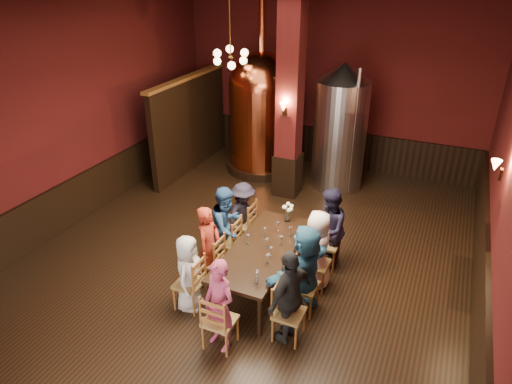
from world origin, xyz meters
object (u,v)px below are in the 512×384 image
at_px(dining_table, 263,251).
at_px(person_1, 209,247).
at_px(person_0, 188,273).
at_px(copper_kettle, 262,111).
at_px(steel_vessel, 340,128).
at_px(rose_vase, 288,210).
at_px(person_2, 227,226).

height_order(dining_table, person_1, person_1).
xyz_separation_m(person_0, person_1, (-0.00, 0.67, 0.09)).
relative_size(copper_kettle, steel_vessel, 1.45).
distance_m(steel_vessel, rose_vase, 3.42).
height_order(dining_table, rose_vase, rose_vase).
bearing_deg(person_2, steel_vessel, -3.24).
distance_m(person_0, copper_kettle, 5.77).
relative_size(person_1, copper_kettle, 0.34).
bearing_deg(dining_table, person_2, 158.78).
xyz_separation_m(person_1, person_2, (-0.00, 0.66, 0.03)).
distance_m(dining_table, rose_vase, 1.05).
relative_size(dining_table, rose_vase, 6.55).
xyz_separation_m(dining_table, copper_kettle, (-2.02, 4.57, 0.91)).
height_order(person_1, steel_vessel, steel_vessel).
relative_size(person_0, person_1, 0.88).
height_order(person_0, rose_vase, person_0).
bearing_deg(person_1, dining_table, -69.30).
bearing_deg(person_2, rose_vase, -43.46).
xyz_separation_m(dining_table, person_2, (-0.85, 0.33, 0.09)).
bearing_deg(dining_table, rose_vase, 86.64).
distance_m(person_0, steel_vessel, 5.53).
bearing_deg(person_1, rose_vase, -34.86).
height_order(copper_kettle, rose_vase, copper_kettle).
height_order(person_1, person_2, person_2).
bearing_deg(steel_vessel, copper_kettle, 174.86).
bearing_deg(person_0, person_1, -11.15).
relative_size(person_0, copper_kettle, 0.30).
height_order(person_2, copper_kettle, copper_kettle).
relative_size(person_2, copper_kettle, 0.35).
height_order(dining_table, steel_vessel, steel_vessel).
bearing_deg(copper_kettle, person_1, -76.58).
height_order(person_1, rose_vase, person_1).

